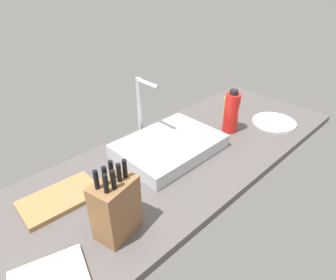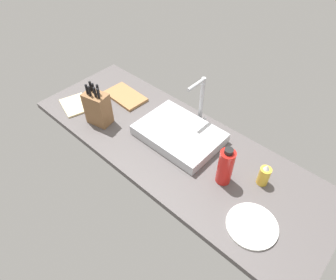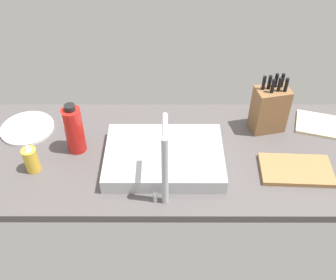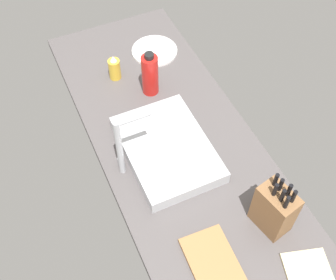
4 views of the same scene
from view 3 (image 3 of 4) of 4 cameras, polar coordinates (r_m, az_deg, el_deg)
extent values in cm
cube|color=#514C4C|center=(163.24, -0.85, -2.18)|extent=(177.65, 64.10, 3.50)
cube|color=#B7BABF|center=(155.79, -0.54, -2.41)|extent=(45.55, 32.47, 5.98)
cylinder|color=#B7BABF|center=(133.57, -0.43, -4.57)|extent=(2.40, 2.40, 29.98)
cylinder|color=#B7BABF|center=(128.66, -0.44, 1.82)|extent=(2.00, 12.94, 2.00)
cylinder|color=#B7BABF|center=(143.35, -1.82, -8.14)|extent=(1.60, 1.60, 4.00)
cube|color=brown|center=(172.42, 14.21, 4.23)|extent=(15.21, 11.84, 19.85)
cylinder|color=black|center=(167.74, 15.93, 8.15)|extent=(1.67, 1.67, 5.98)
cylinder|color=black|center=(165.43, 16.46, 7.52)|extent=(1.67, 1.67, 5.98)
cylinder|color=black|center=(167.06, 15.10, 8.18)|extent=(1.67, 1.67, 5.98)
cylinder|color=black|center=(164.87, 15.56, 7.59)|extent=(1.67, 1.67, 5.98)
cylinder|color=black|center=(165.27, 14.23, 7.95)|extent=(1.67, 1.67, 5.98)
cylinder|color=black|center=(163.36, 14.67, 7.43)|extent=(1.67, 1.67, 5.98)
cylinder|color=black|center=(164.39, 13.46, 7.90)|extent=(1.67, 1.67, 5.98)
cube|color=#9E7042|center=(161.40, 17.73, -4.06)|extent=(27.88, 17.20, 1.80)
cylinder|color=gold|center=(160.19, -18.85, -2.69)|extent=(5.52, 5.52, 10.17)
cone|color=silver|center=(155.94, -19.37, -0.99)|extent=(3.04, 3.04, 2.80)
cylinder|color=red|center=(161.11, -13.18, 1.37)|extent=(7.44, 7.44, 19.87)
cylinder|color=black|center=(154.36, -13.81, 4.48)|extent=(4.09, 4.09, 2.20)
cylinder|color=white|center=(182.50, -19.36, 1.59)|extent=(22.52, 22.52, 1.20)
cube|color=beige|center=(186.02, 20.76, 2.03)|extent=(23.37, 20.37, 1.20)
camera|label=1|loc=(2.06, 24.23, 27.99)|focal=30.58mm
camera|label=2|loc=(2.16, -27.18, 39.95)|focal=31.23mm
camera|label=4|loc=(1.19, 71.15, 35.80)|focal=45.82mm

